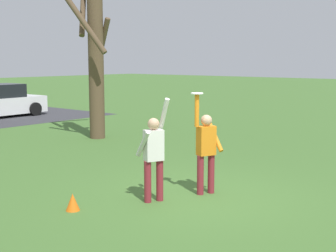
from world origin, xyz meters
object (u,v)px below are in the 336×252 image
Objects in this scene: parked_car_white at (1,102)px; field_cone_orange at (73,202)px; bare_tree_tall at (95,40)px; person_defender at (154,152)px; frisbee_disc at (197,93)px; person_catcher at (206,147)px.

parked_car_white is 13.01× the size of field_cone_orange.
bare_tree_tall reaches higher than field_cone_orange.
bare_tree_tall is at bearing 79.70° from person_defender.
bare_tree_tall is 21.86× the size of field_cone_orange.
person_defender reaches higher than field_cone_orange.
bare_tree_tall reaches higher than person_defender.
field_cone_orange is (-1.38, 0.78, -0.82)m from person_defender.
frisbee_disc is 0.04× the size of bare_tree_tall.
person_catcher is 2.88m from field_cone_orange.
field_cone_orange is at bearing 173.96° from person_defender.
frisbee_disc reaches higher than parked_car_white.
frisbee_disc reaches higher than person_catcher.
frisbee_disc reaches higher than person_defender.
person_defender is at bearing -29.51° from field_cone_orange.
bare_tree_tall is (4.37, 6.53, 2.45)m from person_defender.
person_defender is 8.23m from bare_tree_tall.
person_defender is at bearing -123.76° from bare_tree_tall.
frisbee_disc is 3.19m from field_cone_orange.
parked_car_white is at bearing 63.54° from field_cone_orange.
field_cone_orange is at bearing -118.54° from parked_car_white.
person_defender is 1.78m from field_cone_orange.
person_defender is 8.21× the size of frisbee_disc.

